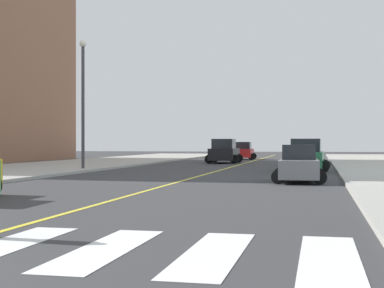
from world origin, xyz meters
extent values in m
cube|color=silver|center=(0.90, 4.00, 0.01)|extent=(0.90, 4.00, 0.01)
cube|color=silver|center=(2.70, 4.00, 0.01)|extent=(0.90, 4.00, 0.01)
cube|color=silver|center=(4.50, 4.00, 0.01)|extent=(0.90, 4.00, 0.01)
cube|color=silver|center=(6.30, 4.00, 0.01)|extent=(0.90, 4.00, 0.01)
cube|color=yellow|center=(0.00, 40.00, 0.01)|extent=(0.16, 80.00, 0.01)
cube|color=#B7B7BC|center=(5.26, 39.49, 0.63)|extent=(1.87, 3.93, 0.83)
cube|color=#1E2328|center=(5.25, 39.72, 1.38)|extent=(1.54, 1.98, 0.70)
cylinder|color=black|center=(4.40, 38.26, 0.31)|extent=(0.63, 0.22, 0.63)
cylinder|color=black|center=(6.19, 38.31, 0.31)|extent=(0.63, 0.22, 0.63)
cylinder|color=black|center=(4.33, 40.66, 0.31)|extent=(0.63, 0.22, 0.63)
cylinder|color=black|center=(6.11, 40.72, 0.31)|extent=(0.63, 0.22, 0.63)
cube|color=red|center=(-1.60, 56.26, 0.68)|extent=(1.94, 4.15, 0.88)
cube|color=#1E2328|center=(-1.60, 56.01, 1.47)|extent=(1.61, 2.09, 0.75)
cylinder|color=black|center=(-0.67, 57.55, 0.33)|extent=(0.67, 0.23, 0.67)
cylinder|color=black|center=(-2.58, 57.52, 0.33)|extent=(0.67, 0.23, 0.67)
cylinder|color=black|center=(-0.63, 55.00, 0.33)|extent=(0.67, 0.23, 0.67)
cylinder|color=black|center=(-2.53, 54.97, 0.33)|extent=(0.67, 0.23, 0.67)
cube|color=black|center=(-1.84, 44.85, 0.77)|extent=(2.17, 4.70, 1.00)
cube|color=#1E2328|center=(-1.83, 44.58, 1.67)|extent=(1.81, 2.36, 0.85)
cylinder|color=black|center=(-0.77, 46.32, 0.38)|extent=(0.76, 0.25, 0.76)
cylinder|color=black|center=(-2.93, 46.29, 0.38)|extent=(0.76, 0.25, 0.76)
cylinder|color=black|center=(-0.74, 43.42, 0.38)|extent=(0.76, 0.25, 0.76)
cylinder|color=black|center=(-2.90, 43.39, 0.38)|extent=(0.76, 0.25, 0.76)
cube|color=slate|center=(5.29, 21.11, 0.61)|extent=(1.79, 3.78, 0.80)
cube|color=#1E2328|center=(5.29, 21.33, 1.33)|extent=(1.48, 1.91, 0.68)
cylinder|color=black|center=(4.46, 19.92, 0.30)|extent=(0.61, 0.21, 0.61)
cylinder|color=black|center=(6.19, 19.97, 0.30)|extent=(0.61, 0.21, 0.61)
cylinder|color=black|center=(4.40, 22.24, 0.30)|extent=(0.61, 0.21, 0.61)
cylinder|color=black|center=(6.13, 22.29, 0.30)|extent=(0.61, 0.21, 0.61)
cube|color=#236B42|center=(5.41, 30.70, 0.73)|extent=(2.18, 4.55, 0.96)
cube|color=#1E2328|center=(5.42, 30.96, 1.60)|extent=(1.78, 2.30, 0.81)
cylinder|color=black|center=(4.33, 29.35, 0.36)|extent=(0.73, 0.26, 0.72)
cylinder|color=black|center=(6.39, 29.27, 0.36)|extent=(0.73, 0.26, 0.72)
cylinder|color=black|center=(4.43, 32.12, 0.36)|extent=(0.73, 0.26, 0.72)
cylinder|color=black|center=(6.49, 32.05, 0.36)|extent=(0.73, 0.26, 0.72)
cube|color=#2D479E|center=(5.17, 45.24, 0.66)|extent=(1.98, 4.10, 0.86)
cube|color=#1E2328|center=(5.18, 45.48, 1.44)|extent=(1.61, 2.07, 0.73)
cylinder|color=black|center=(4.19, 44.03, 0.33)|extent=(0.66, 0.24, 0.65)
cylinder|color=black|center=(6.05, 43.95, 0.33)|extent=(0.66, 0.24, 0.65)
cylinder|color=black|center=(4.29, 46.52, 0.33)|extent=(0.66, 0.24, 0.65)
cylinder|color=black|center=(6.15, 46.45, 0.33)|extent=(0.66, 0.24, 0.65)
cylinder|color=#38383D|center=(-8.42, 29.46, 4.02)|extent=(0.20, 0.20, 7.73)
sphere|color=silver|center=(-8.42, 29.46, 8.03)|extent=(0.44, 0.44, 0.44)
camera|label=1|loc=(6.13, -5.11, 1.76)|focal=54.63mm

